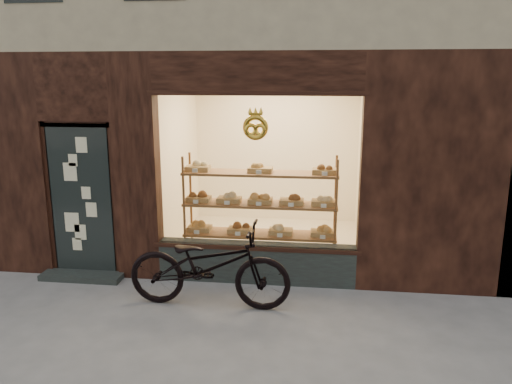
# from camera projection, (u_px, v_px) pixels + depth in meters

# --- Properties ---
(ground) EXTENTS (90.00, 90.00, 0.00)m
(ground) POSITION_uv_depth(u_px,v_px,m) (185.00, 363.00, 4.96)
(ground) COLOR slate
(display_shelf) EXTENTS (2.20, 0.45, 1.70)m
(display_shelf) POSITION_uv_depth(u_px,v_px,m) (260.00, 214.00, 7.18)
(display_shelf) COLOR brown
(display_shelf) RESTS_ON ground
(bicycle) EXTENTS (2.02, 0.74, 1.06)m
(bicycle) POSITION_uv_depth(u_px,v_px,m) (209.00, 266.00, 6.10)
(bicycle) COLOR black
(bicycle) RESTS_ON ground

